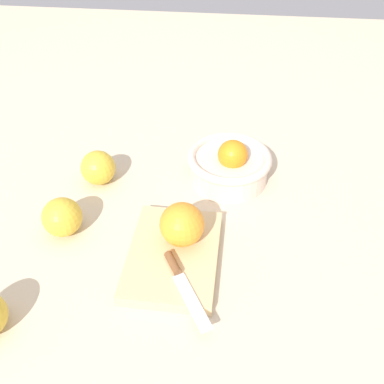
{
  "coord_description": "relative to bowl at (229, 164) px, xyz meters",
  "views": [
    {
      "loc": [
        0.56,
        0.15,
        0.58
      ],
      "look_at": [
        -0.04,
        0.09,
        0.04
      ],
      "focal_mm": 39.1,
      "sensor_mm": 36.0,
      "label": 1
    }
  ],
  "objects": [
    {
      "name": "cutting_board",
      "position": [
        0.24,
        -0.09,
        -0.03
      ],
      "size": [
        0.21,
        0.16,
        0.02
      ],
      "primitive_type": "cube",
      "rotation": [
        0.0,
        0.0,
        -0.02
      ],
      "color": "#DBB77F",
      "rests_on": "ground_plane"
    },
    {
      "name": "apple_front_left",
      "position": [
        0.04,
        -0.27,
        -0.0
      ],
      "size": [
        0.07,
        0.07,
        0.07
      ],
      "primitive_type": "sphere",
      "color": "gold",
      "rests_on": "ground_plane"
    },
    {
      "name": "ground_plane",
      "position": [
        0.14,
        -0.15,
        -0.04
      ],
      "size": [
        2.4,
        2.4,
        0.0
      ],
      "primitive_type": "plane",
      "color": "beige"
    },
    {
      "name": "apple_front_right",
      "position": [
        0.19,
        -0.3,
        -0.0
      ],
      "size": [
        0.07,
        0.07,
        0.07
      ],
      "primitive_type": "sphere",
      "color": "gold",
      "rests_on": "ground_plane"
    },
    {
      "name": "bowl",
      "position": [
        0.0,
        0.0,
        0.0
      ],
      "size": [
        0.18,
        0.18,
        0.1
      ],
      "color": "beige",
      "rests_on": "ground_plane"
    },
    {
      "name": "orange_on_board",
      "position": [
        0.21,
        -0.07,
        0.02
      ],
      "size": [
        0.08,
        0.08,
        0.08
      ],
      "primitive_type": "sphere",
      "color": "orange",
      "rests_on": "cutting_board"
    },
    {
      "name": "knife",
      "position": [
        0.3,
        -0.06,
        -0.01
      ],
      "size": [
        0.14,
        0.09,
        0.01
      ],
      "color": "silver",
      "rests_on": "cutting_board"
    }
  ]
}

